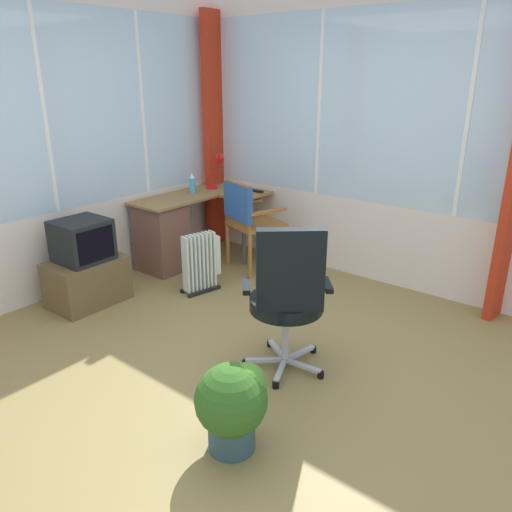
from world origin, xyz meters
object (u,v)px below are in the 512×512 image
desk (168,232)px  potted_plant (233,402)px  office_chair (288,292)px  tv_on_stand (86,267)px  spray_bottle (192,183)px  desk_lamp (219,165)px  wooden_armchair (246,214)px  space_heater (202,262)px  tv_remote (257,191)px

desk → potted_plant: bearing=-124.8°
office_chair → tv_on_stand: bearing=95.7°
spray_bottle → office_chair: office_chair is taller
desk_lamp → wooden_armchair: (-0.32, -0.66, -0.38)m
desk_lamp → wooden_armchair: 0.82m
desk → spray_bottle: 0.62m
office_chair → space_heater: office_chair is taller
spray_bottle → potted_plant: (-2.04, -2.36, -0.54)m
desk_lamp → potted_plant: size_ratio=0.77×
desk → wooden_armchair: 0.84m
desk → space_heater: bearing=-106.0°
desk_lamp → spray_bottle: desk_lamp is taller
desk_lamp → desk: bearing=179.3°
desk_lamp → space_heater: desk_lamp is taller
desk_lamp → spray_bottle: bearing=169.7°
desk_lamp → tv_on_stand: bearing=-177.7°
desk_lamp → office_chair: size_ratio=0.37×
desk → potted_plant: desk is taller
spray_bottle → wooden_armchair: 0.76m
space_heater → office_chair: bearing=-113.9°
office_chair → tv_on_stand: 2.05m
spray_bottle → wooden_armchair: spray_bottle is taller
spray_bottle → potted_plant: size_ratio=0.42×
spray_bottle → tv_remote: bearing=-49.2°
desk_lamp → tv_remote: 0.53m
desk → wooden_armchair: bearing=-54.6°
desk → office_chair: office_chair is taller
tv_on_stand → desk_lamp: bearing=2.3°
tv_remote → potted_plant: tv_remote is taller
desk_lamp → tv_on_stand: 1.94m
desk → potted_plant: (-1.61, -2.31, -0.11)m
tv_on_stand → space_heater: 1.03m
desk_lamp → spray_bottle: 0.40m
tv_remote → office_chair: 2.38m
desk_lamp → office_chair: 2.68m
desk → office_chair: bearing=-111.4°
desk_lamp → wooden_armchair: size_ratio=0.42×
desk → space_heater: (-0.20, -0.68, -0.11)m
office_chair → potted_plant: (-0.78, -0.20, -0.31)m
desk → potted_plant: size_ratio=2.64×
desk → space_heater: size_ratio=2.38×
tv_remote → tv_on_stand: tv_on_stand is taller
desk → tv_remote: tv_remote is taller
wooden_armchair → tv_on_stand: (-1.51, 0.58, -0.26)m
desk_lamp → tv_remote: desk_lamp is taller
desk → space_heater: 0.72m
desk_lamp → space_heater: (-0.99, -0.67, -0.70)m
desk_lamp → office_chair: desk_lamp is taller
office_chair → desk: bearing=68.6°
desk → office_chair: 2.27m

